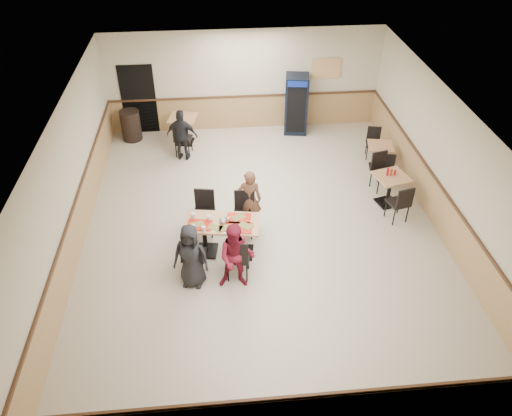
{
  "coord_description": "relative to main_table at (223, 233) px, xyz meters",
  "views": [
    {
      "loc": [
        -0.96,
        -8.84,
        7.24
      ],
      "look_at": [
        -0.17,
        -0.5,
        0.97
      ],
      "focal_mm": 35.0,
      "sensor_mm": 36.0,
      "label": 1
    }
  ],
  "objects": [
    {
      "name": "trash_bin",
      "position": [
        -2.47,
        5.29,
        -0.11
      ],
      "size": [
        0.57,
        0.57,
        0.89
      ],
      "primitive_type": "cylinder",
      "color": "black",
      "rests_on": "ground"
    },
    {
      "name": "back_table_chair_lone",
      "position": [
        -0.93,
        4.29,
        -0.04
      ],
      "size": [
        0.56,
        0.56,
        1.03
      ],
      "primitive_type": null,
      "rotation": [
        0.0,
        0.0,
        2.94
      ],
      "color": "black",
      "rests_on": "ground"
    },
    {
      "name": "condiment_caddy",
      "position": [
        4.04,
        1.48,
        0.32
      ],
      "size": [
        0.23,
        0.06,
        0.2
      ],
      "color": "red",
      "rests_on": "side_table_near"
    },
    {
      "name": "pepsi_cooler",
      "position": [
        2.4,
        5.33,
        0.33
      ],
      "size": [
        0.76,
        0.77,
        1.76
      ],
      "rotation": [
        0.0,
        0.0,
        -0.16
      ],
      "color": "black",
      "rests_on": "ground"
    },
    {
      "name": "side_table_far_chair_north",
      "position": [
        4.3,
        3.6,
        -0.11
      ],
      "size": [
        0.48,
        0.48,
        0.88
      ],
      "primitive_type": null,
      "rotation": [
        0.0,
        0.0,
        -0.2
      ],
      "color": "black",
      "rests_on": "ground"
    },
    {
      "name": "side_table_far",
      "position": [
        4.3,
        3.04,
        -0.09
      ],
      "size": [
        0.77,
        0.77,
        0.7
      ],
      "rotation": [
        0.0,
        0.0,
        -0.2
      ],
      "color": "black",
      "rests_on": "ground"
    },
    {
      "name": "ground",
      "position": [
        0.9,
        0.74,
        -0.55
      ],
      "size": [
        10.0,
        10.0,
        0.0
      ],
      "primitive_type": "plane",
      "color": "beige",
      "rests_on": "ground"
    },
    {
      "name": "diner_woman_left",
      "position": [
        -0.64,
        -0.85,
        0.16
      ],
      "size": [
        0.78,
        0.6,
        1.43
      ],
      "primitive_type": "imported",
      "rotation": [
        0.0,
        0.0,
        -0.22
      ],
      "color": "black",
      "rests_on": "ground"
    },
    {
      "name": "main_table",
      "position": [
        0.0,
        0.0,
        0.0
      ],
      "size": [
        1.66,
        1.01,
        0.83
      ],
      "rotation": [
        0.0,
        0.0,
        -0.16
      ],
      "color": "black",
      "rests_on": "ground"
    },
    {
      "name": "room_shell",
      "position": [
        2.68,
        3.28,
        0.02
      ],
      "size": [
        10.0,
        10.0,
        10.0
      ],
      "color": "silver",
      "rests_on": "ground"
    },
    {
      "name": "side_table_near",
      "position": [
        4.07,
        1.43,
        -0.03
      ],
      "size": [
        0.9,
        0.9,
        0.79
      ],
      "rotation": [
        0.0,
        0.0,
        0.26
      ],
      "color": "black",
      "rests_on": "ground"
    },
    {
      "name": "tabletop_clutter",
      "position": [
        -0.01,
        -0.07,
        0.3
      ],
      "size": [
        1.38,
        0.74,
        0.12
      ],
      "rotation": [
        0.0,
        0.0,
        -0.16
      ],
      "color": "red",
      "rests_on": "main_table"
    },
    {
      "name": "diner_man_opposite",
      "position": [
        0.64,
        0.85,
        0.19
      ],
      "size": [
        0.58,
        0.41,
        1.49
      ],
      "primitive_type": "imported",
      "rotation": [
        0.0,
        0.0,
        3.03
      ],
      "color": "brown",
      "rests_on": "ground"
    },
    {
      "name": "lone_diner",
      "position": [
        -0.93,
        4.02,
        0.18
      ],
      "size": [
        0.92,
        0.55,
        1.46
      ],
      "primitive_type": "imported",
      "rotation": [
        0.0,
        0.0,
        2.9
      ],
      "color": "black",
      "rests_on": "ground"
    },
    {
      "name": "diner_woman_right",
      "position": [
        0.24,
        -0.99,
        0.19
      ],
      "size": [
        0.78,
        0.64,
        1.49
      ],
      "primitive_type": "imported",
      "rotation": [
        0.0,
        0.0,
        -0.11
      ],
      "color": "maroon",
      "rests_on": "ground"
    },
    {
      "name": "side_table_far_chair_south",
      "position": [
        4.3,
        2.48,
        -0.11
      ],
      "size": [
        0.48,
        0.48,
        0.88
      ],
      "primitive_type": null,
      "rotation": [
        0.0,
        0.0,
        2.94
      ],
      "color": "black",
      "rests_on": "ground"
    },
    {
      "name": "back_table",
      "position": [
        -0.93,
        4.94,
        -0.01
      ],
      "size": [
        0.89,
        0.89,
        0.81
      ],
      "rotation": [
        0.0,
        0.0,
        -0.2
      ],
      "color": "black",
      "rests_on": "ground"
    },
    {
      "name": "main_chairs",
      "position": [
        -0.05,
        0.01,
        -0.03
      ],
      "size": [
        1.64,
        2.01,
        1.05
      ],
      "rotation": [
        0.0,
        0.0,
        -0.16
      ],
      "color": "black",
      "rests_on": "ground"
    },
    {
      "name": "side_table_near_chair_south",
      "position": [
        4.07,
        0.8,
        -0.05
      ],
      "size": [
        0.57,
        0.57,
        1.0
      ],
      "primitive_type": null,
      "rotation": [
        0.0,
        0.0,
        3.4
      ],
      "color": "black",
      "rests_on": "ground"
    },
    {
      "name": "side_table_near_chair_north",
      "position": [
        4.07,
        2.06,
        -0.05
      ],
      "size": [
        0.57,
        0.57,
        1.0
      ],
      "primitive_type": null,
      "rotation": [
        0.0,
        0.0,
        0.26
      ],
      "color": "black",
      "rests_on": "ground"
    }
  ]
}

